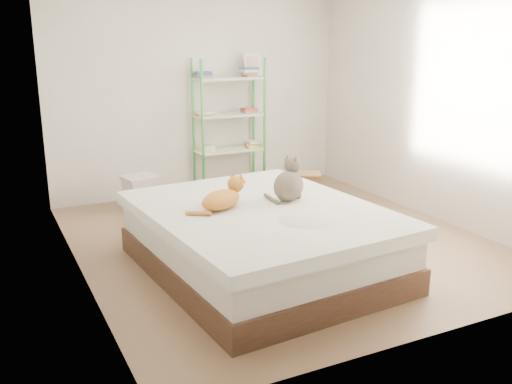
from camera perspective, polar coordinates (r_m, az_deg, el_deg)
room at (r=5.38m, az=2.44°, el=8.26°), size 3.81×4.21×2.61m
bed at (r=4.88m, az=0.51°, el=-4.77°), size 1.95×2.37×0.57m
orange_cat at (r=4.74m, az=-3.54°, el=-0.53°), size 0.56×0.48×0.20m
grey_cat at (r=4.95m, az=3.28°, el=1.26°), size 0.43×0.42×0.38m
shelf_unit at (r=7.26m, az=-2.63°, el=6.37°), size 0.90×0.36×1.74m
cardboard_box at (r=6.80m, az=4.15°, el=0.27°), size 0.69×0.73×0.44m
white_bin at (r=6.68m, az=-11.47°, el=-0.14°), size 0.42×0.39×0.42m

